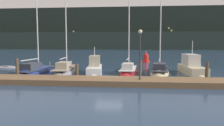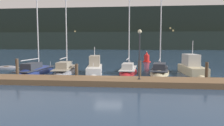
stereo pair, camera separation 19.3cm
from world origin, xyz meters
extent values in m
plane|color=navy|center=(0.00, 0.00, 0.00)|extent=(400.00, 400.00, 0.00)
cube|color=brown|center=(0.00, -2.24, 0.23)|extent=(23.70, 2.80, 0.45)
cylinder|color=#4C3D2D|center=(-8.55, -0.59, 0.94)|extent=(0.28, 0.28, 1.89)
cylinder|color=#4C3D2D|center=(-2.85, -0.59, 0.72)|extent=(0.28, 0.28, 1.45)
cylinder|color=#4C3D2D|center=(2.85, -0.59, 0.90)|extent=(0.28, 0.28, 1.80)
cylinder|color=#4C3D2D|center=(8.55, -0.59, 0.86)|extent=(0.28, 0.28, 1.71)
ellipsoid|color=navy|center=(-8.39, 3.00, 0.00)|extent=(2.60, 7.64, 1.65)
cube|color=#333842|center=(-8.39, 3.00, 0.50)|extent=(2.18, 6.42, 0.08)
cube|color=#333842|center=(-8.46, 2.10, 0.88)|extent=(1.40, 2.49, 0.68)
cylinder|color=silver|center=(-8.35, 3.60, 5.79)|extent=(0.12, 0.12, 10.58)
cylinder|color=silver|center=(-8.48, 1.88, 1.59)|extent=(0.35, 3.44, 0.09)
cylinder|color=silver|center=(-8.14, 6.44, 0.75)|extent=(0.04, 0.04, 0.50)
ellipsoid|color=gray|center=(-5.29, 3.80, 0.00)|extent=(2.48, 7.33, 1.21)
cube|color=#A39984|center=(-5.29, 3.80, 0.57)|extent=(2.09, 6.15, 0.08)
cube|color=#A39984|center=(-5.23, 2.94, 0.94)|extent=(1.35, 2.38, 0.68)
cylinder|color=silver|center=(-5.33, 4.38, 4.41)|extent=(0.12, 0.12, 7.69)
cylinder|color=silver|center=(-5.23, 2.89, 1.69)|extent=(0.30, 2.97, 0.09)
cylinder|color=silver|center=(-5.53, 7.11, 0.82)|extent=(0.04, 0.04, 0.50)
ellipsoid|color=white|center=(-1.92, 3.30, 0.00)|extent=(2.28, 5.64, 1.31)
cube|color=white|center=(-1.92, 3.30, 0.42)|extent=(2.09, 5.08, 0.83)
cube|color=#A39984|center=(-1.99, 3.85, 1.38)|extent=(1.39, 2.53, 1.10)
cube|color=black|center=(-2.12, 4.93, 1.54)|extent=(0.98, 0.35, 0.49)
cylinder|color=silver|center=(-1.93, 3.41, 2.41)|extent=(0.07, 0.07, 0.97)
cylinder|color=silver|center=(-1.63, 1.02, 1.13)|extent=(0.04, 0.04, 0.60)
ellipsoid|color=red|center=(1.72, 4.61, 0.00)|extent=(2.28, 6.76, 1.18)
cube|color=silver|center=(1.72, 4.61, 0.48)|extent=(1.91, 5.68, 0.08)
cube|color=silver|center=(1.67, 3.81, 0.82)|extent=(1.26, 2.19, 0.61)
cylinder|color=silver|center=(1.75, 5.14, 5.08)|extent=(0.12, 0.12, 9.21)
cylinder|color=silver|center=(1.66, 3.59, 1.62)|extent=(0.27, 3.11, 0.09)
cylinder|color=silver|center=(1.89, 7.67, 0.73)|extent=(0.04, 0.04, 0.50)
ellipsoid|color=beige|center=(5.18, 4.61, 0.00)|extent=(3.12, 7.66, 1.38)
cube|color=#333842|center=(5.18, 4.61, 0.50)|extent=(2.62, 6.43, 0.08)
cube|color=#333842|center=(5.06, 3.72, 0.86)|extent=(1.58, 2.53, 0.63)
cylinder|color=silver|center=(5.27, 5.20, 5.80)|extent=(0.12, 0.12, 10.61)
cylinder|color=silver|center=(5.00, 3.37, 1.58)|extent=(0.61, 3.66, 0.09)
cylinder|color=silver|center=(5.67, 7.99, 0.75)|extent=(0.04, 0.04, 0.50)
ellipsoid|color=beige|center=(8.60, 4.31, 0.00)|extent=(2.31, 5.92, 1.09)
cube|color=beige|center=(8.60, 4.31, 0.42)|extent=(2.12, 5.33, 0.84)
cube|color=silver|center=(8.56, 4.89, 1.47)|extent=(1.48, 2.64, 1.25)
cube|color=black|center=(8.48, 6.04, 1.66)|extent=(1.16, 0.33, 0.56)
cylinder|color=silver|center=(8.59, 4.42, 2.84)|extent=(0.07, 0.07, 1.48)
cylinder|color=silver|center=(8.77, 1.88, 1.14)|extent=(0.04, 0.04, 0.60)
cylinder|color=red|center=(4.44, 17.81, 0.08)|extent=(1.33, 1.33, 0.16)
cylinder|color=red|center=(4.44, 17.81, 0.70)|extent=(0.89, 0.89, 1.08)
cone|color=red|center=(4.44, 17.81, 1.49)|extent=(0.62, 0.62, 0.50)
sphere|color=#F9EAB7|center=(4.44, 17.81, 1.79)|extent=(0.16, 0.16, 0.16)
cylinder|color=#2D2D33|center=(2.78, -2.44, 0.48)|extent=(0.24, 0.24, 0.06)
cylinder|color=#2D2D33|center=(2.78, -2.44, 2.31)|extent=(0.10, 0.10, 3.60)
sphere|color=#F9EAB7|center=(2.78, -2.44, 4.25)|extent=(0.32, 0.32, 0.32)
cube|color=#1E2823|center=(0.00, 93.36, 10.10)|extent=(240.00, 16.00, 20.19)
cube|color=#26332C|center=(-27.89, 83.36, 4.00)|extent=(144.00, 10.00, 8.01)
cube|color=#F4DB8C|center=(20.08, 85.31, 8.84)|extent=(0.80, 0.10, 0.80)
cube|color=#F4DB8C|center=(-49.17, 85.31, 7.14)|extent=(0.80, 0.10, 0.80)
cube|color=#F4DB8C|center=(25.34, 85.31, 4.49)|extent=(0.80, 0.10, 0.80)
cube|color=#F4DB8C|center=(-26.86, 85.31, 8.58)|extent=(0.80, 0.10, 0.80)
cube|color=#F4DB8C|center=(-50.30, 85.31, 6.58)|extent=(0.80, 0.10, 0.80)
cube|color=#F4DB8C|center=(-56.98, 85.31, 4.76)|extent=(0.80, 0.10, 0.80)
cube|color=#F4DB8C|center=(18.77, 85.31, 9.93)|extent=(0.80, 0.10, 0.80)
cube|color=#F4DB8C|center=(-10.49, 85.31, 5.84)|extent=(0.80, 0.10, 0.80)
ellipsoid|color=gray|center=(-14.51, 7.55, 0.00)|extent=(3.16, 1.37, 0.56)
cube|color=brown|center=(-14.51, 7.55, 0.22)|extent=(0.69, 0.91, 0.06)
camera|label=1|loc=(2.23, -19.87, 3.42)|focal=35.00mm
camera|label=2|loc=(2.42, -19.85, 3.42)|focal=35.00mm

